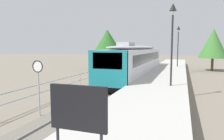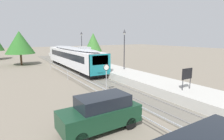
{
  "view_description": "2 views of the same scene",
  "coord_description": "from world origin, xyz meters",
  "views": [
    {
      "loc": [
        4.87,
        5.4,
        3.42
      ],
      "look_at": [
        0.0,
        19.67,
        1.8
      ],
      "focal_mm": 33.56,
      "sensor_mm": 36.0,
      "label": 1
    },
    {
      "loc": [
        -10.05,
        -0.47,
        5.26
      ],
      "look_at": [
        0.4,
        16.67,
        1.6
      ],
      "focal_mm": 29.3,
      "sensor_mm": 36.0,
      "label": 2
    }
  ],
  "objects": [
    {
      "name": "ground_plane",
      "position": [
        -3.0,
        22.0,
        0.0
      ],
      "size": [
        160.0,
        160.0,
        0.0
      ],
      "primitive_type": "plane",
      "color": "slate"
    },
    {
      "name": "track_rails",
      "position": [
        0.0,
        22.0,
        0.03
      ],
      "size": [
        3.2,
        60.0,
        0.14
      ],
      "color": "#6B665B",
      "rests_on": "ground"
    },
    {
      "name": "commuter_train",
      "position": [
        0.0,
        28.22,
        2.15
      ],
      "size": [
        2.82,
        19.34,
        3.74
      ],
      "color": "silver",
      "rests_on": "track_rails"
    },
    {
      "name": "station_platform",
      "position": [
        3.25,
        22.0,
        0.45
      ],
      "size": [
        3.9,
        60.0,
        0.9
      ],
      "primitive_type": "cube",
      "color": "#B7B5AD",
      "rests_on": "ground"
    },
    {
      "name": "platform_lamp_mid_platform",
      "position": [
        4.14,
        19.64,
        4.62
      ],
      "size": [
        0.34,
        0.34,
        5.35
      ],
      "color": "#232328",
      "rests_on": "station_platform"
    },
    {
      "name": "platform_lamp_far_end",
      "position": [
        4.14,
        34.61,
        4.62
      ],
      "size": [
        0.34,
        0.34,
        5.35
      ],
      "color": "#232328",
      "rests_on": "station_platform"
    },
    {
      "name": "platform_notice_board",
      "position": [
        2.97,
        8.93,
        2.19
      ],
      "size": [
        1.2,
        0.08,
        1.8
      ],
      "color": "#232328",
      "rests_on": "station_platform"
    },
    {
      "name": "speed_limit_sign",
      "position": [
        -1.89,
        13.9,
        2.12
      ],
      "size": [
        0.61,
        0.1,
        2.81
      ],
      "color": "#9EA0A5",
      "rests_on": "ground"
    },
    {
      "name": "carpark_fence",
      "position": [
        -3.3,
        12.0,
        0.91
      ],
      "size": [
        0.06,
        36.06,
        1.25
      ],
      "color": "#9EA0A5",
      "rests_on": "ground"
    },
    {
      "name": "parked_suv_dark_green",
      "position": [
        -5.55,
        8.14,
        1.06
      ],
      "size": [
        4.64,
        2.0,
        2.04
      ],
      "color": "#143823",
      "rests_on": "ground"
    },
    {
      "name": "tree_behind_station_far",
      "position": [
        8.93,
        39.2,
        4.02
      ],
      "size": [
        4.07,
        4.07,
        6.16
      ],
      "color": "brown",
      "rests_on": "ground"
    },
    {
      "name": "tree_distant_left",
      "position": [
        -6.88,
        37.54,
        4.23
      ],
      "size": [
        5.21,
        5.21,
        6.32
      ],
      "color": "brown",
      "rests_on": "ground"
    }
  ]
}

